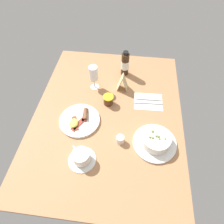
{
  "coord_description": "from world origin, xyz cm",
  "views": [
    {
      "loc": [
        -63.13,
        -10.14,
        86.88
      ],
      "look_at": [
        -2.11,
        -2.68,
        4.57
      ],
      "focal_mm": 30.13,
      "sensor_mm": 36.0,
      "label": 1
    }
  ],
  "objects_px": {
    "menu_card": "(123,82)",
    "wine_glass": "(94,74)",
    "coffee_cup": "(81,157)",
    "jam_jar": "(108,100)",
    "cutlery_setting": "(148,101)",
    "creamer_jug": "(120,139)",
    "porridge_bowl": "(155,140)",
    "sauce_bottle_brown": "(125,64)",
    "breakfast_plate": "(79,120)"
  },
  "relations": [
    {
      "from": "coffee_cup",
      "to": "jam_jar",
      "type": "xyz_separation_m",
      "value": [
        0.37,
        -0.08,
        -0.0
      ]
    },
    {
      "from": "porridge_bowl",
      "to": "cutlery_setting",
      "type": "bearing_deg",
      "value": 7.59
    },
    {
      "from": "porridge_bowl",
      "to": "breakfast_plate",
      "type": "xyz_separation_m",
      "value": [
        0.09,
        0.41,
        -0.02
      ]
    },
    {
      "from": "creamer_jug",
      "to": "breakfast_plate",
      "type": "distance_m",
      "value": 0.25
    },
    {
      "from": "coffee_cup",
      "to": "breakfast_plate",
      "type": "xyz_separation_m",
      "value": [
        0.22,
        0.06,
        -0.02
      ]
    },
    {
      "from": "creamer_jug",
      "to": "jam_jar",
      "type": "relative_size",
      "value": 0.83
    },
    {
      "from": "jam_jar",
      "to": "sauce_bottle_brown",
      "type": "height_order",
      "value": "sauce_bottle_brown"
    },
    {
      "from": "sauce_bottle_brown",
      "to": "menu_card",
      "type": "relative_size",
      "value": 1.63
    },
    {
      "from": "wine_glass",
      "to": "jam_jar",
      "type": "height_order",
      "value": "wine_glass"
    },
    {
      "from": "menu_card",
      "to": "cutlery_setting",
      "type": "bearing_deg",
      "value": -119.63
    },
    {
      "from": "creamer_jug",
      "to": "sauce_bottle_brown",
      "type": "relative_size",
      "value": 0.29
    },
    {
      "from": "porridge_bowl",
      "to": "jam_jar",
      "type": "xyz_separation_m",
      "value": [
        0.24,
        0.27,
        -0.0
      ]
    },
    {
      "from": "wine_glass",
      "to": "breakfast_plate",
      "type": "height_order",
      "value": "wine_glass"
    },
    {
      "from": "breakfast_plate",
      "to": "menu_card",
      "type": "relative_size",
      "value": 2.1
    },
    {
      "from": "menu_card",
      "to": "breakfast_plate",
      "type": "bearing_deg",
      "value": 142.92
    },
    {
      "from": "creamer_jug",
      "to": "wine_glass",
      "type": "height_order",
      "value": "wine_glass"
    },
    {
      "from": "creamer_jug",
      "to": "sauce_bottle_brown",
      "type": "distance_m",
      "value": 0.52
    },
    {
      "from": "jam_jar",
      "to": "breakfast_plate",
      "type": "bearing_deg",
      "value": 136.42
    },
    {
      "from": "cutlery_setting",
      "to": "creamer_jug",
      "type": "bearing_deg",
      "value": 154.07
    },
    {
      "from": "cutlery_setting",
      "to": "coffee_cup",
      "type": "distance_m",
      "value": 0.52
    },
    {
      "from": "porridge_bowl",
      "to": "jam_jar",
      "type": "distance_m",
      "value": 0.36
    },
    {
      "from": "coffee_cup",
      "to": "wine_glass",
      "type": "bearing_deg",
      "value": 2.97
    },
    {
      "from": "sauce_bottle_brown",
      "to": "breakfast_plate",
      "type": "xyz_separation_m",
      "value": [
        -0.42,
        0.22,
        -0.07
      ]
    },
    {
      "from": "porridge_bowl",
      "to": "jam_jar",
      "type": "relative_size",
      "value": 3.69
    },
    {
      "from": "cutlery_setting",
      "to": "creamer_jug",
      "type": "distance_m",
      "value": 0.32
    },
    {
      "from": "cutlery_setting",
      "to": "coffee_cup",
      "type": "relative_size",
      "value": 1.29
    },
    {
      "from": "creamer_jug",
      "to": "jam_jar",
      "type": "bearing_deg",
      "value": 20.72
    },
    {
      "from": "jam_jar",
      "to": "sauce_bottle_brown",
      "type": "distance_m",
      "value": 0.29
    },
    {
      "from": "porridge_bowl",
      "to": "menu_card",
      "type": "xyz_separation_m",
      "value": [
        0.37,
        0.2,
        0.02
      ]
    },
    {
      "from": "menu_card",
      "to": "wine_glass",
      "type": "bearing_deg",
      "value": 92.88
    },
    {
      "from": "sauce_bottle_brown",
      "to": "creamer_jug",
      "type": "bearing_deg",
      "value": -177.83
    },
    {
      "from": "cutlery_setting",
      "to": "wine_glass",
      "type": "xyz_separation_m",
      "value": [
        0.08,
        0.34,
        0.1
      ]
    },
    {
      "from": "coffee_cup",
      "to": "jam_jar",
      "type": "distance_m",
      "value": 0.38
    },
    {
      "from": "coffee_cup",
      "to": "menu_card",
      "type": "relative_size",
      "value": 1.27
    },
    {
      "from": "cutlery_setting",
      "to": "creamer_jug",
      "type": "xyz_separation_m",
      "value": [
        -0.29,
        0.14,
        0.02
      ]
    },
    {
      "from": "jam_jar",
      "to": "menu_card",
      "type": "height_order",
      "value": "menu_card"
    },
    {
      "from": "wine_glass",
      "to": "menu_card",
      "type": "relative_size",
      "value": 1.51
    },
    {
      "from": "coffee_cup",
      "to": "wine_glass",
      "type": "height_order",
      "value": "wine_glass"
    },
    {
      "from": "wine_glass",
      "to": "coffee_cup",
      "type": "bearing_deg",
      "value": -177.03
    },
    {
      "from": "cutlery_setting",
      "to": "coffee_cup",
      "type": "bearing_deg",
      "value": 142.69
    },
    {
      "from": "cutlery_setting",
      "to": "coffee_cup",
      "type": "xyz_separation_m",
      "value": [
        -0.41,
        0.31,
        0.03
      ]
    },
    {
      "from": "breakfast_plate",
      "to": "sauce_bottle_brown",
      "type": "bearing_deg",
      "value": -26.93
    },
    {
      "from": "cutlery_setting",
      "to": "breakfast_plate",
      "type": "xyz_separation_m",
      "value": [
        -0.19,
        0.37,
        0.01
      ]
    },
    {
      "from": "coffee_cup",
      "to": "breakfast_plate",
      "type": "relative_size",
      "value": 0.6
    },
    {
      "from": "porridge_bowl",
      "to": "menu_card",
      "type": "height_order",
      "value": "menu_card"
    },
    {
      "from": "breakfast_plate",
      "to": "menu_card",
      "type": "distance_m",
      "value": 0.36
    },
    {
      "from": "wine_glass",
      "to": "sauce_bottle_brown",
      "type": "relative_size",
      "value": 0.93
    },
    {
      "from": "sauce_bottle_brown",
      "to": "jam_jar",
      "type": "bearing_deg",
      "value": 165.04
    },
    {
      "from": "porridge_bowl",
      "to": "wine_glass",
      "type": "bearing_deg",
      "value": 46.04
    },
    {
      "from": "sauce_bottle_brown",
      "to": "coffee_cup",
      "type": "bearing_deg",
      "value": 166.65
    }
  ]
}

